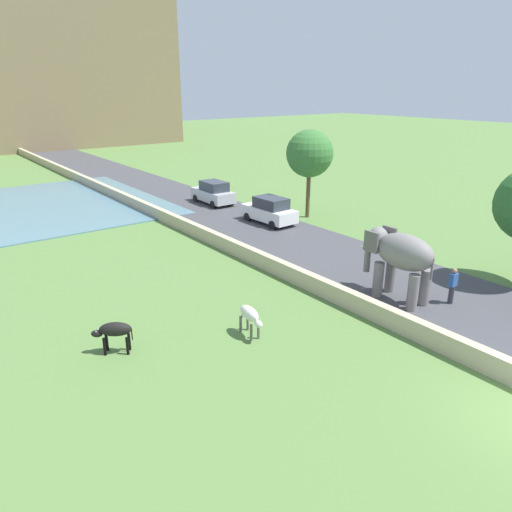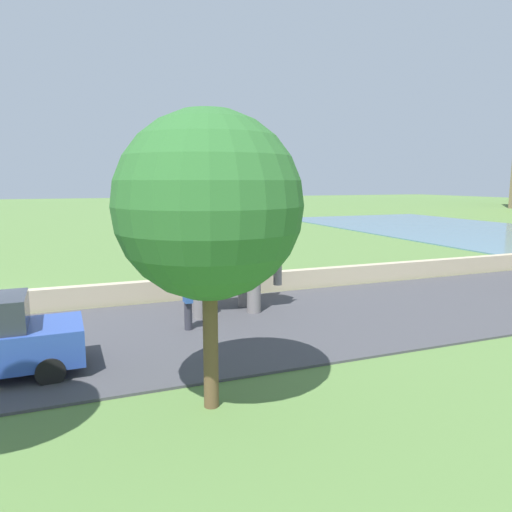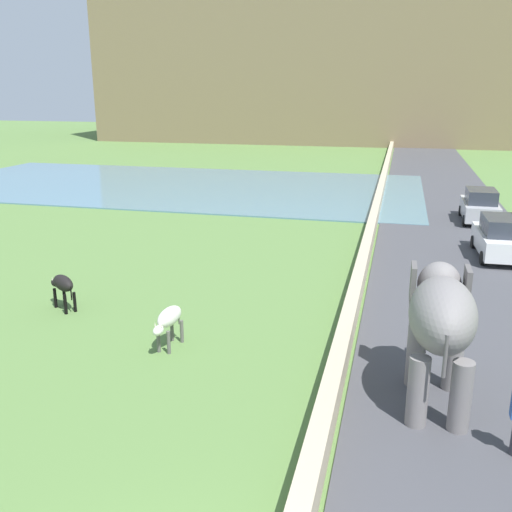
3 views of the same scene
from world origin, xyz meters
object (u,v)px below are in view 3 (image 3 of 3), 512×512
car_silver (480,206)px  car_white (500,238)px  cow_white (169,319)px  cow_black (63,285)px  elephant (441,319)px

car_silver → car_white: bearing=-90.0°
car_silver → cow_white: 20.96m
car_silver → cow_black: bearing=-131.1°
elephant → car_silver: 19.89m
car_white → elephant: bearing=-104.0°
elephant → car_silver: (3.15, 19.61, -1.14)m
car_silver → cow_black: 21.94m
car_white → car_silver: (-0.00, 6.96, 0.00)m
elephant → car_silver: size_ratio=0.86×
elephant → cow_white: bearing=170.0°
elephant → cow_black: elephant is taller
cow_white → cow_black: 4.78m
elephant → car_white: (3.15, 12.65, -1.14)m
elephant → car_silver: elephant is taller
car_white → cow_black: bearing=-146.5°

